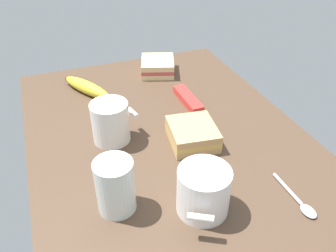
# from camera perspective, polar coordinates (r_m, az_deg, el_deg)

# --- Properties ---
(tabletop) EXTENTS (0.90, 0.64, 0.02)m
(tabletop) POSITION_cam_1_polar(r_m,az_deg,el_deg) (0.84, 0.00, -2.23)
(tabletop) COLOR #4C3828
(tabletop) RESTS_ON ground
(coffee_mug_black) EXTENTS (0.12, 0.10, 0.09)m
(coffee_mug_black) POSITION_cam_1_polar(r_m,az_deg,el_deg) (0.64, 5.77, -10.36)
(coffee_mug_black) COLOR white
(coffee_mug_black) RESTS_ON tabletop
(coffee_mug_milky) EXTENTS (0.09, 0.11, 0.10)m
(coffee_mug_milky) POSITION_cam_1_polar(r_m,az_deg,el_deg) (0.81, -9.30, 0.71)
(coffee_mug_milky) COLOR white
(coffee_mug_milky) RESTS_ON tabletop
(sandwich_main) EXTENTS (0.13, 0.12, 0.04)m
(sandwich_main) POSITION_cam_1_polar(r_m,az_deg,el_deg) (0.81, 4.01, -1.31)
(sandwich_main) COLOR tan
(sandwich_main) RESTS_ON tabletop
(sandwich_side) EXTENTS (0.14, 0.13, 0.04)m
(sandwich_side) POSITION_cam_1_polar(r_m,az_deg,el_deg) (1.11, -1.69, 9.68)
(sandwich_side) COLOR beige
(sandwich_side) RESTS_ON tabletop
(glass_of_milk) EXTENTS (0.07, 0.07, 0.11)m
(glass_of_milk) POSITION_cam_1_polar(r_m,az_deg,el_deg) (0.64, -8.53, -9.89)
(glass_of_milk) COLOR silver
(glass_of_milk) RESTS_ON tabletop
(banana) EXTENTS (0.17, 0.12, 0.04)m
(banana) POSITION_cam_1_polar(r_m,az_deg,el_deg) (1.03, -13.06, 6.13)
(banana) COLOR yellow
(banana) RESTS_ON tabletop
(spoon) EXTENTS (0.12, 0.02, 0.01)m
(spoon) POSITION_cam_1_polar(r_m,az_deg,el_deg) (0.72, 20.64, -11.49)
(spoon) COLOR silver
(spoon) RESTS_ON tabletop
(snack_bar) EXTENTS (0.14, 0.03, 0.02)m
(snack_bar) POSITION_cam_1_polar(r_m,az_deg,el_deg) (0.96, 3.26, 4.37)
(snack_bar) COLOR red
(snack_bar) RESTS_ON tabletop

